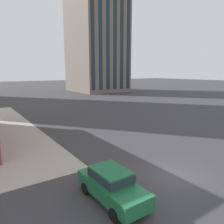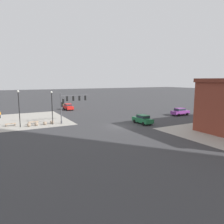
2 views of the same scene
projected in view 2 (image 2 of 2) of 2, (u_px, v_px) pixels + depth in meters
name	position (u px, v px, depth m)	size (l,w,h in m)	color
ground_plane	(120.00, 126.00, 37.31)	(320.00, 320.00, 0.00)	#38383A
sidewalk_corner_slab	(14.00, 121.00, 42.40)	(20.00, 19.00, 0.02)	#A8A399
traffic_signal_main	(69.00, 103.00, 39.61)	(5.70, 2.09, 5.69)	#4C4C51
bollard_sphere_curb_a	(52.00, 122.00, 39.41)	(0.67, 0.67, 0.67)	gray
bollard_sphere_curb_b	(45.00, 123.00, 38.48)	(0.67, 0.67, 0.67)	gray
bollard_sphere_curb_c	(36.00, 124.00, 37.79)	(0.67, 0.67, 0.67)	gray
bollard_sphere_curb_d	(29.00, 125.00, 37.08)	(0.67, 0.67, 0.67)	gray
bench_near_signal	(33.00, 122.00, 39.18)	(1.85, 0.72, 0.49)	tan
bench_mid_block	(10.00, 124.00, 37.45)	(1.84, 0.70, 0.49)	tan
pedestrian_at_curb	(0.00, 114.00, 45.01)	(0.45, 0.37, 1.57)	black
street_lamp_corner_near	(52.00, 104.00, 38.40)	(0.36, 0.36, 6.09)	black
street_lamp_mid_sidewalk	(19.00, 105.00, 36.07)	(0.36, 0.36, 6.35)	black
car_main_northbound_near	(68.00, 106.00, 57.89)	(1.90, 4.41, 1.68)	red
car_main_southbound_far	(180.00, 111.00, 48.83)	(4.42, 1.92, 1.68)	#7A3389
car_cross_westbound	(143.00, 119.00, 39.39)	(1.95, 4.43, 1.68)	#1E6B3D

